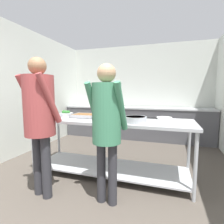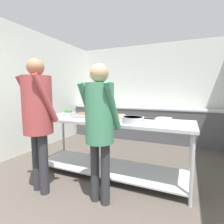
{
  "view_description": "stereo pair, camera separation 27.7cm",
  "coord_description": "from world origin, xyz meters",
  "px_view_note": "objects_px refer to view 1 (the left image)",
  "views": [
    {
      "loc": [
        0.86,
        -0.87,
        1.32
      ],
      "look_at": [
        0.02,
        1.75,
        1.0
      ],
      "focal_mm": 28.0,
      "sensor_mm": 36.0,
      "label": 1
    },
    {
      "loc": [
        1.12,
        -0.77,
        1.32
      ],
      "look_at": [
        0.02,
        1.75,
        1.0
      ],
      "focal_mm": 28.0,
      "sensor_mm": 36.0,
      "label": 2
    }
  ],
  "objects_px": {
    "plate_stack": "(164,119)",
    "water_bottle": "(98,103)",
    "broccoli_bowl": "(66,114)",
    "serving_tray_roast": "(85,116)",
    "serving_tray_vegetables": "(111,116)",
    "sauce_pan": "(136,119)",
    "guest_serving_right": "(40,113)",
    "guest_serving_left": "(107,119)"
  },
  "relations": [
    {
      "from": "serving_tray_roast",
      "to": "sauce_pan",
      "type": "distance_m",
      "value": 0.91
    },
    {
      "from": "broccoli_bowl",
      "to": "plate_stack",
      "type": "bearing_deg",
      "value": 3.03
    },
    {
      "from": "serving_tray_vegetables",
      "to": "guest_serving_left",
      "type": "bearing_deg",
      "value": -74.88
    },
    {
      "from": "sauce_pan",
      "to": "guest_serving_right",
      "type": "height_order",
      "value": "guest_serving_right"
    },
    {
      "from": "sauce_pan",
      "to": "guest_serving_left",
      "type": "height_order",
      "value": "guest_serving_left"
    },
    {
      "from": "sauce_pan",
      "to": "plate_stack",
      "type": "distance_m",
      "value": 0.48
    },
    {
      "from": "guest_serving_right",
      "to": "water_bottle",
      "type": "bearing_deg",
      "value": 99.46
    },
    {
      "from": "broccoli_bowl",
      "to": "serving_tray_roast",
      "type": "height_order",
      "value": "broccoli_bowl"
    },
    {
      "from": "plate_stack",
      "to": "guest_serving_right",
      "type": "height_order",
      "value": "guest_serving_right"
    },
    {
      "from": "guest_serving_left",
      "to": "water_bottle",
      "type": "height_order",
      "value": "guest_serving_left"
    },
    {
      "from": "sauce_pan",
      "to": "serving_tray_vegetables",
      "type": "bearing_deg",
      "value": 148.5
    },
    {
      "from": "guest_serving_right",
      "to": "sauce_pan",
      "type": "bearing_deg",
      "value": 30.59
    },
    {
      "from": "guest_serving_right",
      "to": "serving_tray_vegetables",
      "type": "bearing_deg",
      "value": 56.15
    },
    {
      "from": "serving_tray_roast",
      "to": "guest_serving_left",
      "type": "xyz_separation_m",
      "value": [
        0.64,
        -0.74,
        0.09
      ]
    },
    {
      "from": "plate_stack",
      "to": "water_bottle",
      "type": "relative_size",
      "value": 1.06
    },
    {
      "from": "serving_tray_roast",
      "to": "guest_serving_right",
      "type": "bearing_deg",
      "value": -102.01
    },
    {
      "from": "plate_stack",
      "to": "guest_serving_left",
      "type": "relative_size",
      "value": 0.14
    },
    {
      "from": "serving_tray_roast",
      "to": "guest_serving_left",
      "type": "height_order",
      "value": "guest_serving_left"
    },
    {
      "from": "serving_tray_roast",
      "to": "plate_stack",
      "type": "bearing_deg",
      "value": 3.58
    },
    {
      "from": "plate_stack",
      "to": "serving_tray_vegetables",
      "type": "bearing_deg",
      "value": -178.54
    },
    {
      "from": "serving_tray_roast",
      "to": "guest_serving_right",
      "type": "relative_size",
      "value": 0.23
    },
    {
      "from": "water_bottle",
      "to": "plate_stack",
      "type": "bearing_deg",
      "value": -48.64
    },
    {
      "from": "serving_tray_roast",
      "to": "sauce_pan",
      "type": "relative_size",
      "value": 0.89
    },
    {
      "from": "serving_tray_vegetables",
      "to": "guest_serving_right",
      "type": "height_order",
      "value": "guest_serving_right"
    },
    {
      "from": "serving_tray_roast",
      "to": "guest_serving_right",
      "type": "height_order",
      "value": "guest_serving_right"
    },
    {
      "from": "broccoli_bowl",
      "to": "sauce_pan",
      "type": "height_order",
      "value": "broccoli_bowl"
    },
    {
      "from": "water_bottle",
      "to": "serving_tray_roast",
      "type": "bearing_deg",
      "value": -72.97
    },
    {
      "from": "plate_stack",
      "to": "water_bottle",
      "type": "bearing_deg",
      "value": 131.36
    },
    {
      "from": "serving_tray_vegetables",
      "to": "water_bottle",
      "type": "distance_m",
      "value": 2.52
    },
    {
      "from": "sauce_pan",
      "to": "serving_tray_roast",
      "type": "bearing_deg",
      "value": 165.92
    },
    {
      "from": "broccoli_bowl",
      "to": "plate_stack",
      "type": "height_order",
      "value": "broccoli_bowl"
    },
    {
      "from": "broccoli_bowl",
      "to": "guest_serving_right",
      "type": "relative_size",
      "value": 0.13
    },
    {
      "from": "serving_tray_vegetables",
      "to": "broccoli_bowl",
      "type": "bearing_deg",
      "value": -175.29
    },
    {
      "from": "guest_serving_right",
      "to": "water_bottle",
      "type": "height_order",
      "value": "guest_serving_right"
    },
    {
      "from": "guest_serving_left",
      "to": "guest_serving_right",
      "type": "bearing_deg",
      "value": -172.5
    },
    {
      "from": "guest_serving_right",
      "to": "broccoli_bowl",
      "type": "bearing_deg",
      "value": 101.01
    },
    {
      "from": "guest_serving_left",
      "to": "serving_tray_roast",
      "type": "bearing_deg",
      "value": 130.96
    },
    {
      "from": "plate_stack",
      "to": "water_bottle",
      "type": "distance_m",
      "value": 2.97
    },
    {
      "from": "serving_tray_roast",
      "to": "plate_stack",
      "type": "distance_m",
      "value": 1.26
    },
    {
      "from": "plate_stack",
      "to": "guest_serving_right",
      "type": "bearing_deg",
      "value": -147.1
    },
    {
      "from": "sauce_pan",
      "to": "water_bottle",
      "type": "relative_size",
      "value": 2.05
    },
    {
      "from": "serving_tray_vegetables",
      "to": "water_bottle",
      "type": "bearing_deg",
      "value": 116.77
    }
  ]
}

